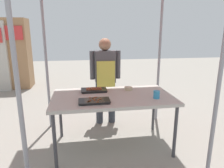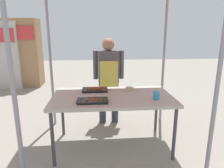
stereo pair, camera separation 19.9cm
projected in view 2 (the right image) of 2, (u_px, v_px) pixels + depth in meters
name	position (u px, v px, depth m)	size (l,w,h in m)	color
ground_plane	(112.00, 146.00, 2.95)	(18.00, 18.00, 0.00)	gray
stall_table	(112.00, 99.00, 2.77)	(1.60, 0.90, 0.75)	#B7B2A8
tray_grilled_sausages	(95.00, 90.00, 2.97)	(0.36, 0.23, 0.05)	black
tray_meat_skewers	(92.00, 101.00, 2.51)	(0.38, 0.22, 0.04)	black
condiment_bowl	(130.00, 89.00, 3.00)	(0.12, 0.12, 0.05)	#BFB28C
drink_cup_near_edge	(156.00, 96.00, 2.60)	(0.08, 0.08, 0.10)	#338CBF
vendor_woman	(109.00, 75.00, 3.50)	(0.52, 0.22, 1.48)	#333842
neighbor_stall_left	(4.00, 55.00, 5.89)	(1.06, 0.75, 1.85)	#B7B2A8
neighbor_stall_right	(22.00, 53.00, 5.98)	(1.02, 0.66, 1.93)	#9E724C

